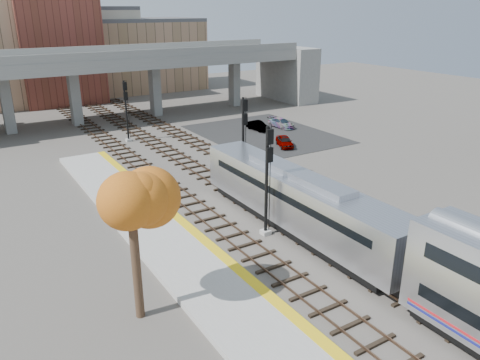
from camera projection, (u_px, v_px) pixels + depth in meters
ground at (340, 270)px, 27.45m from camera, size 160.00×160.00×0.00m
platform at (235, 307)px, 23.81m from camera, size 4.50×60.00×0.35m
yellow_strip at (265, 292)px, 24.68m from camera, size 0.70×60.00×0.01m
tracks at (241, 197)px, 37.84m from camera, size 10.70×95.00×0.25m
overpass at (140, 75)px, 63.70m from camera, size 54.00×12.00×9.50m
buildings_far at (72, 49)px, 78.35m from camera, size 43.00×21.00×20.60m
parking_lot at (265, 134)px, 56.67m from camera, size 14.00×18.00×0.04m
locomotive at (297, 200)px, 31.51m from camera, size 3.02×19.05×4.10m
signal_mast_near at (267, 182)px, 30.38m from camera, size 0.60×0.64×7.53m
signal_mast_mid at (244, 141)px, 39.89m from camera, size 0.60×0.64×7.48m
signal_mast_far at (127, 112)px, 52.43m from camera, size 0.60×0.64×6.92m
tree at (131, 207)px, 21.31m from camera, size 3.60×3.60×8.01m
car_a at (285, 141)px, 51.30m from camera, size 2.64×3.77×1.19m
car_b at (258, 126)px, 58.11m from camera, size 1.53×3.58×1.15m
car_c at (281, 123)px, 59.50m from camera, size 2.01×4.11×1.15m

